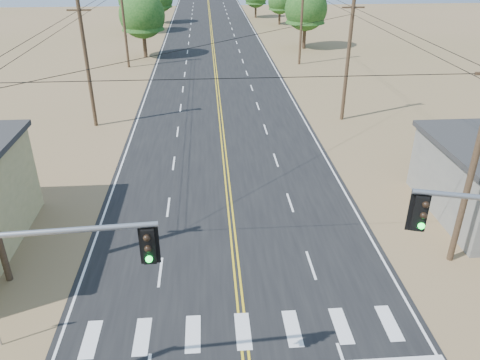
{
  "coord_description": "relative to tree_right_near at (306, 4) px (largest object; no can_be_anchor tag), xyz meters",
  "views": [
    {
      "loc": [
        -1.13,
        -5.78,
        14.02
      ],
      "look_at": [
        0.35,
        14.43,
        3.5
      ],
      "focal_mm": 35.0,
      "sensor_mm": 36.0,
      "label": 1
    }
  ],
  "objects": [
    {
      "name": "road",
      "position": [
        -12.86,
        -31.18,
        -5.94
      ],
      "size": [
        15.0,
        200.0,
        0.02
      ],
      "primitive_type": "cube",
      "color": "black",
      "rests_on": "ground"
    },
    {
      "name": "utility_pole_left_mid",
      "position": [
        -23.36,
        -29.18,
        -0.83
      ],
      "size": [
        1.8,
        0.3,
        10.0
      ],
      "color": "#4C3826",
      "rests_on": "ground"
    },
    {
      "name": "utility_pole_left_far",
      "position": [
        -23.36,
        -9.18,
        -0.83
      ],
      "size": [
        1.8,
        0.3,
        10.0
      ],
      "color": "#4C3826",
      "rests_on": "ground"
    },
    {
      "name": "utility_pole_right_near",
      "position": [
        -2.36,
        -49.18,
        -0.83
      ],
      "size": [
        1.8,
        0.3,
        10.0
      ],
      "color": "#4C3826",
      "rests_on": "ground"
    },
    {
      "name": "utility_pole_right_mid",
      "position": [
        -2.36,
        -29.18,
        -0.83
      ],
      "size": [
        1.8,
        0.3,
        10.0
      ],
      "color": "#4C3826",
      "rests_on": "ground"
    },
    {
      "name": "utility_pole_right_far",
      "position": [
        -2.36,
        -9.18,
        -0.83
      ],
      "size": [
        1.8,
        0.3,
        10.0
      ],
      "color": "#4C3826",
      "rests_on": "ground"
    },
    {
      "name": "tree_left_near",
      "position": [
        -21.86,
        -3.93,
        -0.03
      ],
      "size": [
        5.8,
        5.8,
        9.67
      ],
      "color": "#3F2D1E",
      "rests_on": "ground"
    },
    {
      "name": "tree_right_near",
      "position": [
        0.0,
        0.0,
        0.0
      ],
      "size": [
        5.83,
        5.83,
        9.72
      ],
      "color": "#3F2D1E",
      "rests_on": "ground"
    }
  ]
}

